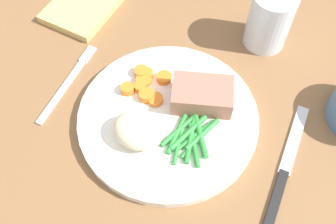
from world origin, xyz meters
The scene contains 10 objects.
dining_table centered at (0.00, 0.00, 1.00)cm, with size 120.00×90.00×2.00cm.
dinner_plate centered at (-1.94, 1.15, 2.80)cm, with size 27.00×27.00×1.60cm, color white.
meat_portion centered at (1.70, 5.41, 5.40)cm, with size 8.90×5.73×3.59cm, color #A86B56.
mashed_potatoes centered at (-4.37, -3.70, 5.41)cm, with size 7.37×6.00×3.63cm, color beige.
carrot_slices centered at (-7.25, 4.63, 4.13)cm, with size 6.87×6.62×1.20cm.
green_beans centered at (2.50, -0.91, 4.00)cm, with size 7.16×9.72×0.89cm.
fork centered at (-19.59, 0.90, 2.20)cm, with size 1.44×16.60×0.40cm.
knife centered at (16.37, 0.87, 2.20)cm, with size 1.70×20.50×0.64cm.
water_glass centered at (6.70, 22.61, 6.35)cm, with size 7.14×7.14×10.06cm.
napkin centered at (-25.83, 16.26, 2.71)cm, with size 10.74×12.38×1.42cm, color #DBBC6B.
Camera 1 is at (9.83, -25.56, 52.42)cm, focal length 40.97 mm.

